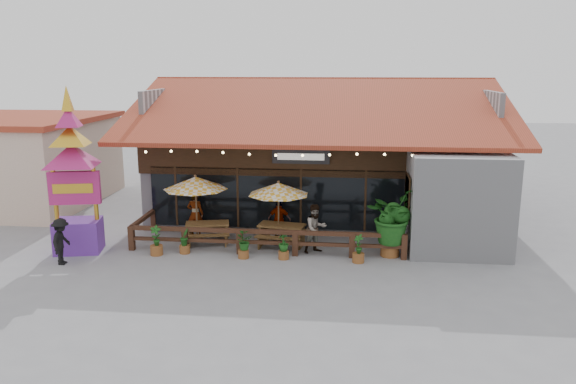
# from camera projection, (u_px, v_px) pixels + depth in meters

# --- Properties ---
(ground) EXTENTS (100.00, 100.00, 0.00)m
(ground) POSITION_uv_depth(u_px,v_px,m) (310.00, 252.00, 20.37)
(ground) COLOR gray
(ground) RESTS_ON ground
(restaurant_building) EXTENTS (15.50, 14.73, 6.09)m
(restaurant_building) POSITION_uv_depth(u_px,v_px,m) (325.00, 162.00, 26.28)
(restaurant_building) COLOR #BBBBC1
(restaurant_building) RESTS_ON ground
(patio_railing) EXTENTS (10.00, 2.60, 0.92)m
(patio_railing) POSITION_uv_depth(u_px,v_px,m) (247.00, 236.00, 20.21)
(patio_railing) COLOR #432517
(patio_railing) RESTS_ON ground
(neighbor_building) EXTENTS (8.40, 8.40, 4.22)m
(neighbor_building) POSITION_uv_depth(u_px,v_px,m) (11.00, 160.00, 27.26)
(neighbor_building) COLOR beige
(neighbor_building) RESTS_ON ground
(umbrella_left) EXTENTS (2.80, 2.80, 2.60)m
(umbrella_left) POSITION_uv_depth(u_px,v_px,m) (196.00, 183.00, 21.14)
(umbrella_left) COLOR brown
(umbrella_left) RESTS_ON ground
(umbrella_right) EXTENTS (3.05, 3.05, 2.46)m
(umbrella_right) POSITION_uv_depth(u_px,v_px,m) (278.00, 189.00, 20.73)
(umbrella_right) COLOR brown
(umbrella_right) RESTS_ON ground
(picnic_table_left) EXTENTS (1.91, 1.74, 0.78)m
(picnic_table_left) POSITION_uv_depth(u_px,v_px,m) (208.00, 229.00, 21.30)
(picnic_table_left) COLOR brown
(picnic_table_left) RESTS_ON ground
(picnic_table_right) EXTENTS (1.91, 1.72, 0.82)m
(picnic_table_right) POSITION_uv_depth(u_px,v_px,m) (282.00, 231.00, 20.94)
(picnic_table_right) COLOR brown
(picnic_table_right) RESTS_ON ground
(thai_sign_tower) EXTENTS (2.81, 2.81, 6.40)m
(thai_sign_tower) POSITION_uv_depth(u_px,v_px,m) (72.00, 159.00, 19.67)
(thai_sign_tower) COLOR #602998
(thai_sign_tower) RESTS_ON ground
(tropical_plant) EXTENTS (2.19, 2.30, 2.49)m
(tropical_plant) POSITION_uv_depth(u_px,v_px,m) (391.00, 217.00, 19.61)
(tropical_plant) COLOR brown
(tropical_plant) RESTS_ON ground
(diner_a) EXTENTS (0.67, 0.46, 1.78)m
(diner_a) POSITION_uv_depth(u_px,v_px,m) (195.00, 214.00, 22.10)
(diner_a) COLOR #341E10
(diner_a) RESTS_ON ground
(diner_b) EXTENTS (1.10, 1.05, 1.78)m
(diner_b) POSITION_uv_depth(u_px,v_px,m) (316.00, 229.00, 20.10)
(diner_b) COLOR #341E10
(diner_b) RESTS_ON ground
(diner_c) EXTENTS (0.96, 0.52, 1.56)m
(diner_c) POSITION_uv_depth(u_px,v_px,m) (279.00, 220.00, 21.70)
(diner_c) COLOR #341E10
(diner_c) RESTS_ON ground
(pedestrian) EXTENTS (0.67, 1.08, 1.60)m
(pedestrian) POSITION_uv_depth(u_px,v_px,m) (61.00, 241.00, 18.92)
(pedestrian) COLOR black
(pedestrian) RESTS_ON ground
(planter_a) EXTENTS (0.44, 0.44, 1.08)m
(planter_a) POSITION_uv_depth(u_px,v_px,m) (156.00, 243.00, 19.91)
(planter_a) COLOR brown
(planter_a) RESTS_ON ground
(planter_b) EXTENTS (0.38, 0.38, 0.93)m
(planter_b) POSITION_uv_depth(u_px,v_px,m) (184.00, 242.00, 20.11)
(planter_b) COLOR brown
(planter_b) RESTS_ON ground
(planter_c) EXTENTS (0.70, 0.66, 0.93)m
(planter_c) POSITION_uv_depth(u_px,v_px,m) (243.00, 244.00, 19.57)
(planter_c) COLOR brown
(planter_c) RESTS_ON ground
(planter_d) EXTENTS (0.44, 0.44, 0.91)m
(planter_d) POSITION_uv_depth(u_px,v_px,m) (284.00, 247.00, 19.49)
(planter_d) COLOR brown
(planter_d) RESTS_ON ground
(planter_e) EXTENTS (0.42, 0.42, 1.00)m
(planter_e) POSITION_uv_depth(u_px,v_px,m) (358.00, 251.00, 19.16)
(planter_e) COLOR brown
(planter_e) RESTS_ON ground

